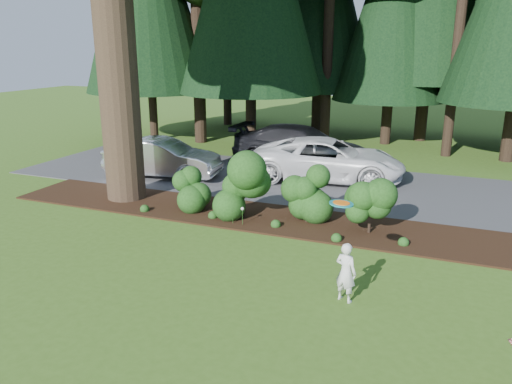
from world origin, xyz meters
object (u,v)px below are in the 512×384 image
car_silver_wagon (163,158)px  car_dark_suv (301,146)px  car_white_suv (328,159)px  frisbee (341,203)px  child (346,272)px

car_silver_wagon → car_dark_suv: (4.42, 3.58, 0.11)m
car_white_suv → frisbee: size_ratio=12.05×
car_white_suv → frisbee: (2.37, -8.76, 1.19)m
car_dark_suv → child: (4.09, -10.54, -0.25)m
car_dark_suv → frisbee: (3.92, -10.47, 1.13)m
child → frisbee: bearing=-2.2°
car_dark_suv → frisbee: 11.24m
child → frisbee: size_ratio=2.65×
car_silver_wagon → child: 11.00m
car_white_suv → car_dark_suv: size_ratio=0.97×
car_silver_wagon → car_dark_suv: bearing=-58.7°
car_white_suv → car_dark_suv: 2.30m
car_silver_wagon → child: (8.51, -6.96, -0.14)m
car_dark_suv → child: bearing=-158.4°
car_silver_wagon → frisbee: frisbee is taller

